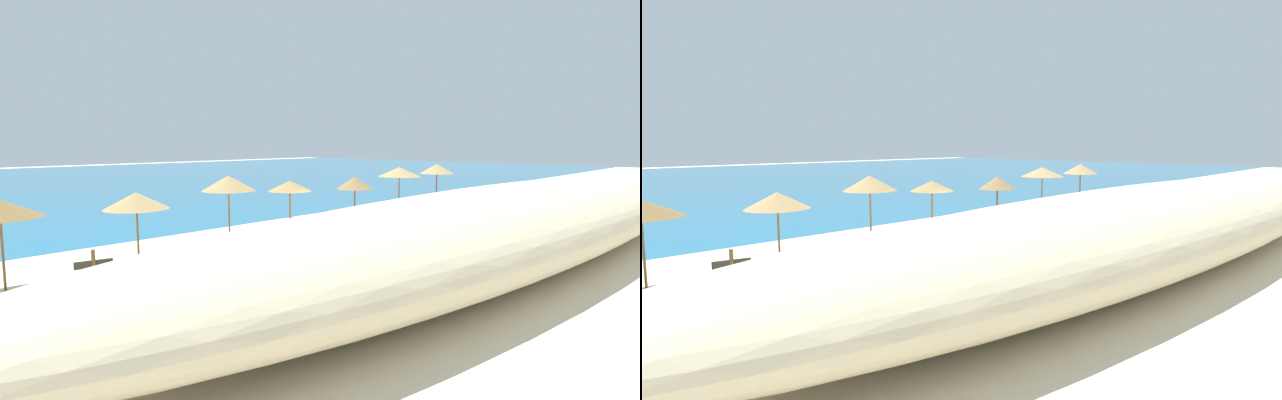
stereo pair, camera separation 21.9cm
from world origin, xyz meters
The scene contains 13 objects.
ground_plane centered at (0.00, 0.00, 0.00)m, with size 160.00×160.00×0.00m, color beige.
sea_water centered at (0.00, 41.26, 0.00)m, with size 160.00×70.32×0.01m, color #1E6B93.
dune_ridge centered at (2.25, -7.55, 1.41)m, with size 37.73×6.52×2.82m, color beige.
beach_umbrella_1 centered at (-7.79, 1.92, 2.30)m, with size 2.24×2.24×2.60m.
beach_umbrella_2 centered at (-3.75, 2.06, 2.65)m, with size 2.20×2.20×2.97m.
beach_umbrella_3 centered at (0.18, 2.58, 2.25)m, with size 2.09×2.09×2.51m.
beach_umbrella_4 centered at (4.27, 1.95, 2.19)m, with size 1.92×1.92×2.53m.
beach_umbrella_5 centered at (8.30, 1.90, 2.58)m, with size 2.49×2.49×2.86m.
beach_umbrella_6 centered at (12.70, 1.97, 2.58)m, with size 2.18×2.18×2.90m.
lounge_chair_0 centered at (12.08, 1.48, 0.41)m, with size 1.56×0.66×0.99m.
lounge_chair_1 centered at (8.45, 0.50, 0.41)m, with size 1.46×0.78×0.97m.
wooden_signpost centered at (-11.27, -2.99, 1.12)m, with size 0.82×0.24×1.88m.
beach_ball centered at (7.13, 0.00, 0.12)m, with size 0.25×0.25×0.25m, color yellow.
Camera 1 is at (-15.74, -14.43, 4.37)m, focal length 27.59 mm.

